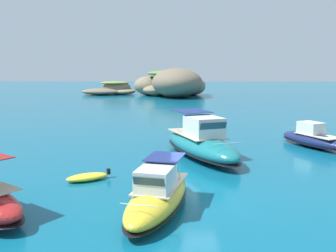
{
  "coord_description": "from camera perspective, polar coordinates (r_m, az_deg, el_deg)",
  "views": [
    {
      "loc": [
        -1.1,
        -18.57,
        6.82
      ],
      "look_at": [
        -1.75,
        17.45,
        1.25
      ],
      "focal_mm": 38.74,
      "sensor_mm": 36.0,
      "label": 1
    }
  ],
  "objects": [
    {
      "name": "dinghy_tender",
      "position": [
        23.35,
        -12.58,
        -7.83
      ],
      "size": [
        2.81,
        2.22,
        0.58
      ],
      "color": "yellow",
      "rests_on": "ground"
    },
    {
      "name": "motorboat_navy",
      "position": [
        34.89,
        21.88,
        -1.89
      ],
      "size": [
        5.15,
        7.74,
        2.21
      ],
      "color": "navy",
      "rests_on": "ground"
    },
    {
      "name": "islet_small",
      "position": [
        103.31,
        -8.65,
        5.75
      ],
      "size": [
        16.17,
        11.51,
        3.78
      ],
      "color": "#756651",
      "rests_on": "ground"
    },
    {
      "name": "ground_plane",
      "position": [
        19.81,
        4.23,
        -11.38
      ],
      "size": [
        400.0,
        400.0,
        0.0
      ],
      "primitive_type": "plane",
      "color": "#0C5B7A"
    },
    {
      "name": "motorboat_yellow",
      "position": [
        18.0,
        -1.62,
        -10.87
      ],
      "size": [
        4.02,
        7.98,
        2.4
      ],
      "color": "yellow",
      "rests_on": "ground"
    },
    {
      "name": "islet_large",
      "position": [
        95.31,
        0.84,
        6.63
      ],
      "size": [
        22.02,
        22.33,
        7.31
      ],
      "color": "#756651",
      "rests_on": "ground"
    },
    {
      "name": "motorboat_teal",
      "position": [
        28.85,
        5.19,
        -2.68
      ],
      "size": [
        7.12,
        11.53,
        3.47
      ],
      "color": "#19727A",
      "rests_on": "ground"
    }
  ]
}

